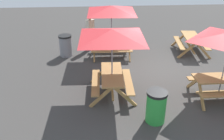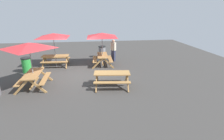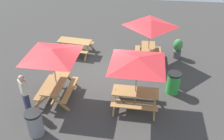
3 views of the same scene
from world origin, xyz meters
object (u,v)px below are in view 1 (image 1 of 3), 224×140
at_px(picnic_table_0, 111,13).
at_px(trash_bin_gray, 66,46).
at_px(person_standing, 90,31).
at_px(trash_bin_green, 156,107).
at_px(picnic_table_2, 112,39).
at_px(picnic_table_1, 192,41).

relative_size(picnic_table_0, trash_bin_gray, 2.88).
xyz_separation_m(trash_bin_gray, person_standing, (0.78, -1.13, 0.39)).
bearing_deg(trash_bin_green, picnic_table_2, 35.73).
xyz_separation_m(picnic_table_0, trash_bin_green, (-4.85, -0.92, -1.49)).
relative_size(picnic_table_2, trash_bin_gray, 2.88).
bearing_deg(picnic_table_0, trash_bin_gray, -1.96).
distance_m(trash_bin_gray, trash_bin_green, 5.83).
height_order(picnic_table_2, trash_bin_green, picnic_table_2).
distance_m(picnic_table_0, trash_bin_gray, 2.57).
distance_m(picnic_table_1, picnic_table_2, 5.46).
xyz_separation_m(picnic_table_0, picnic_table_1, (0.17, -3.78, -1.43)).
height_order(picnic_table_2, trash_bin_gray, picnic_table_2).
bearing_deg(picnic_table_2, trash_bin_green, -142.64).
bearing_deg(trash_bin_gray, trash_bin_green, -148.96).
relative_size(picnic_table_2, trash_bin_green, 2.88).
distance_m(picnic_table_1, person_standing, 4.80).
relative_size(picnic_table_1, trash_bin_green, 1.99).
bearing_deg(trash_bin_gray, picnic_table_1, -89.72).
xyz_separation_m(picnic_table_1, picnic_table_2, (-3.44, 4.00, 1.43)).
height_order(picnic_table_1, person_standing, person_standing).
bearing_deg(person_standing, trash_bin_green, 63.65).
xyz_separation_m(picnic_table_2, person_standing, (4.19, 0.74, -1.10)).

